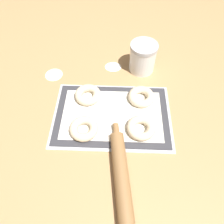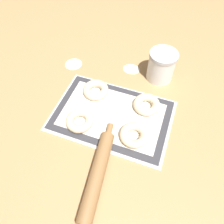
# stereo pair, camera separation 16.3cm
# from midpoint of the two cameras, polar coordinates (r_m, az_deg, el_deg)

# --- Properties ---
(ground_plane) EXTENTS (2.80, 2.80, 0.00)m
(ground_plane) POSITION_cam_midpoint_polar(r_m,az_deg,el_deg) (0.94, 4.56, -0.60)
(ground_plane) COLOR #A87F51
(baking_tray) EXTENTS (0.50, 0.34, 0.01)m
(baking_tray) POSITION_cam_midpoint_polar(r_m,az_deg,el_deg) (0.93, 4.99, -1.52)
(baking_tray) COLOR silver
(baking_tray) RESTS_ON ground_plane
(baking_mat) EXTENTS (0.47, 0.31, 0.00)m
(baking_mat) POSITION_cam_midpoint_polar(r_m,az_deg,el_deg) (0.92, 5.01, -1.33)
(baking_mat) COLOR #333338
(baking_mat) RESTS_ON baking_tray
(bagel_front_left) EXTENTS (0.12, 0.12, 0.03)m
(bagel_front_left) POSITION_cam_midpoint_polar(r_m,az_deg,el_deg) (0.88, -3.28, -2.92)
(bagel_front_left) COLOR beige
(bagel_front_left) RESTS_ON baking_mat
(bagel_front_right) EXTENTS (0.12, 0.12, 0.03)m
(bagel_front_right) POSITION_cam_midpoint_polar(r_m,az_deg,el_deg) (0.86, 11.21, -6.61)
(bagel_front_right) COLOR beige
(bagel_front_right) RESTS_ON baking_mat
(bagel_back_left) EXTENTS (0.12, 0.12, 0.03)m
(bagel_back_left) POSITION_cam_midpoint_polar(r_m,az_deg,el_deg) (0.98, 0.43, 5.21)
(bagel_back_left) COLOR beige
(bagel_back_left) RESTS_ON baking_mat
(bagel_back_right) EXTENTS (0.12, 0.12, 0.03)m
(bagel_back_right) POSITION_cam_midpoint_polar(r_m,az_deg,el_deg) (0.95, 13.86, 1.29)
(bagel_back_right) COLOR beige
(bagel_back_right) RESTS_ON baking_mat
(flour_canister) EXTENTS (0.13, 0.13, 0.14)m
(flour_canister) POSITION_cam_midpoint_polar(r_m,az_deg,el_deg) (1.06, 17.16, 10.96)
(flour_canister) COLOR white
(flour_canister) RESTS_ON ground_plane
(rolling_pin) EXTENTS (0.09, 0.42, 0.05)m
(rolling_pin) POSITION_cam_midpoint_polar(r_m,az_deg,el_deg) (0.78, 2.17, -16.99)
(rolling_pin) COLOR olive
(rolling_pin) RESTS_ON ground_plane
(flour_patch_near) EXTENTS (0.08, 0.07, 0.00)m
(flour_patch_near) POSITION_cam_midpoint_polar(r_m,az_deg,el_deg) (1.12, 9.29, 10.61)
(flour_patch_near) COLOR white
(flour_patch_near) RESTS_ON ground_plane
(flour_patch_far) EXTENTS (0.08, 0.08, 0.00)m
(flour_patch_far) POSITION_cam_midpoint_polar(r_m,az_deg,el_deg) (1.14, -6.02, 11.97)
(flour_patch_far) COLOR white
(flour_patch_far) RESTS_ON ground_plane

